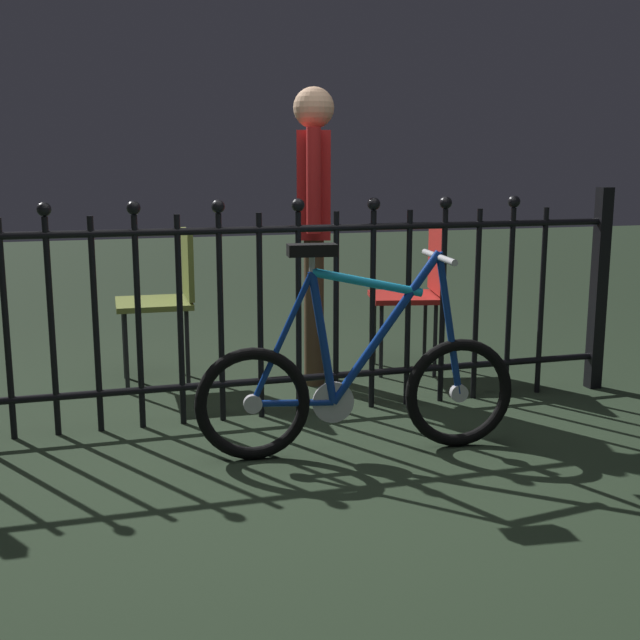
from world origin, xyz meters
TOP-DOWN VIEW (x-y plane):
  - ground_plane at (0.00, 0.00)m, footprint 20.00×20.00m
  - iron_fence at (-0.09, 0.56)m, footprint 3.67×0.07m
  - bicycle at (0.21, -0.04)m, footprint 1.39×0.40m
  - chair_red at (1.01, 1.19)m, footprint 0.47×0.47m
  - chair_olive at (-0.44, 1.31)m, footprint 0.42×0.42m
  - person_visitor at (0.35, 1.13)m, footprint 0.26×0.46m

SIDE VIEW (x-z plane):
  - ground_plane at x=0.00m, z-range 0.00..0.00m
  - bicycle at x=0.21m, z-range -0.15..0.76m
  - chair_red at x=1.01m, z-range 0.09..0.96m
  - chair_olive at x=-0.44m, z-range 0.10..0.96m
  - iron_fence at x=-0.09m, z-range 0.01..1.11m
  - person_visitor at x=0.35m, z-range 0.16..1.79m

